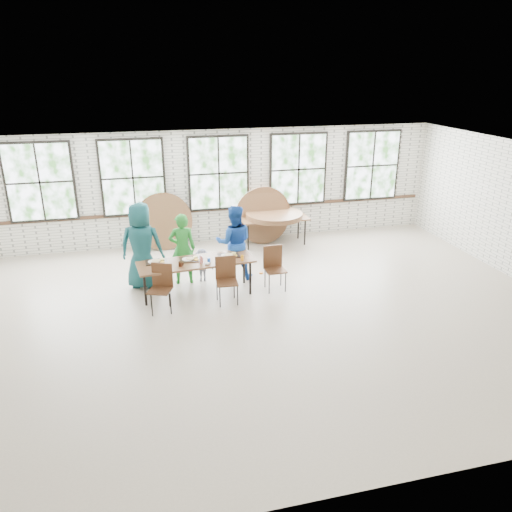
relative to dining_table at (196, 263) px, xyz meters
The scene contains 13 objects.
room 3.60m from the dining_table, 71.57° to the left, with size 12.00×12.00×12.00m.
dining_table is the anchor object (origin of this frame).
chair_near_left 0.95m from the dining_table, 144.36° to the right, with size 0.55×0.54×0.95m.
chair_near_right 0.74m from the dining_table, 42.04° to the right, with size 0.45×0.43×0.95m.
chair_spare 1.66m from the dining_table, ahead, with size 0.43×0.42×0.95m.
adult_teal 1.28m from the dining_table, 148.66° to the left, with size 0.92×0.60×1.89m, color navy.
adult_green 0.69m from the dining_table, 107.88° to the left, with size 0.58×0.38×1.59m, color #217D28.
toddler 0.75m from the dining_table, 72.19° to the left, with size 0.49×0.28×0.75m, color #13173D.
adult_blue 1.15m from the dining_table, 34.66° to the left, with size 0.82×0.64×1.69m, color #16429B.
storage_table 3.58m from the dining_table, 47.07° to the left, with size 1.81×0.76×0.74m.
tabletop_clutter 0.15m from the dining_table, ahead, with size 2.00×0.60×0.11m.
round_tops_stacked 3.58m from the dining_table, 47.07° to the left, with size 1.50×1.50×0.13m.
round_tops_leaning 3.23m from the dining_table, 65.77° to the left, with size 4.20×0.48×1.50m.
Camera 1 is at (-2.21, -8.41, 4.55)m, focal length 35.00 mm.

